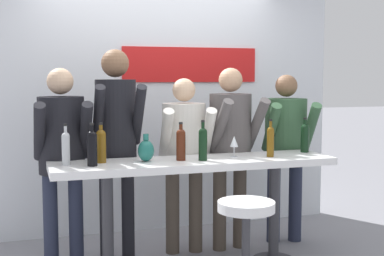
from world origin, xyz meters
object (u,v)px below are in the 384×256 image
Objects in this scene: wine_bottle_3 at (270,140)px; person_center_right at (286,140)px; person_center_left at (184,147)px; wine_glass_0 at (234,142)px; tasting_table at (195,178)px; wine_bottle_6 at (305,136)px; person_center at (231,139)px; person_left at (116,130)px; wine_bottle_1 at (92,146)px; wine_bottle_2 at (66,147)px; wine_bottle_0 at (101,144)px; wine_bottle_4 at (203,142)px; person_far_left at (62,146)px; decorative_vase at (146,150)px; wine_bottle_5 at (181,143)px; bar_stool at (246,235)px.

person_center_right is at bearing 51.36° from wine_bottle_3.
wine_glass_0 is (0.31, -0.43, 0.08)m from person_center_left.
tasting_table is 1.11m from wine_bottle_6.
person_left is at bearing 172.44° from person_center.
tasting_table is at bearing -89.98° from person_center_left.
wine_bottle_1 is 1.03× the size of wine_bottle_2.
person_center is (0.49, 0.43, 0.26)m from tasting_table.
person_center is 5.33× the size of wine_bottle_0.
tasting_table is at bearing 125.44° from wine_bottle_4.
wine_bottle_0 reaches higher than wine_bottle_6.
person_left is at bearing 155.24° from wine_glass_0.
person_far_left is at bearing 174.55° from person_center.
wine_bottle_0 is 0.36m from decorative_vase.
wine_bottle_2 is (-0.18, 0.10, -0.01)m from wine_bottle_1.
wine_bottle_6 is 1.40× the size of decorative_vase.
wine_bottle_5 and wine_bottle_6 have the same top height.
wine_bottle_0 is at bearing 174.93° from wine_bottle_3.
wine_bottle_6 reaches higher than tasting_table.
person_center is at bearing 20.58° from wine_bottle_1.
wine_glass_0 is at bearing -114.43° from person_center.
person_center_left is at bearing 21.68° from wine_bottle_2.
bar_stool is at bearing -80.92° from wine_bottle_4.
person_left reaches higher than tasting_table.
person_center_left is 1.03m from wine_bottle_1.
person_far_left is 9.42× the size of wine_glass_0.
bar_stool is 2.31× the size of wine_bottle_2.
wine_bottle_1 is at bearing -155.30° from person_center_right.
wine_bottle_6 is at bearing 2.97° from decorative_vase.
person_center_left is 5.12× the size of wine_bottle_6.
person_far_left reaches higher than wine_bottle_0.
decorative_vase is at bearing -0.74° from wine_bottle_2.
person_left is 0.80m from wine_bottle_4.
person_center_left is 4.86× the size of wine_bottle_4.
wine_bottle_1 is at bearing 179.83° from wine_bottle_4.
wine_bottle_2 is (-1.17, 0.74, 0.58)m from bar_stool.
person_center reaches higher than wine_bottle_6.
wine_bottle_6 is at bearing 41.48° from bar_stool.
person_center_left is 0.94× the size of person_center.
bar_stool is at bearing -105.74° from wine_glass_0.
bar_stool is 2.36× the size of wine_bottle_5.
person_left is at bearing 157.35° from wine_bottle_3.
decorative_vase is (0.35, -0.05, -0.06)m from wine_bottle_0.
person_center_left reaches higher than decorative_vase.
person_center_right reaches higher than wine_bottle_1.
wine_bottle_1 reaches higher than wine_glass_0.
person_center_left reaches higher than wine_bottle_5.
bar_stool is 3.31× the size of decorative_vase.
wine_bottle_0 is at bearing 173.09° from wine_bottle_5.
wine_bottle_4 is (-0.00, -0.53, 0.10)m from person_center_left.
wine_bottle_4 reaches higher than decorative_vase.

